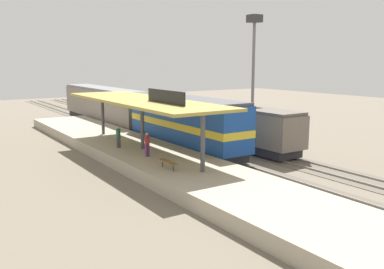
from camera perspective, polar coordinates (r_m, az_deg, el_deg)
ground_plane at (r=35.59m, az=2.80°, el=-2.19°), size 120.00×120.00×0.00m
track_near at (r=34.47m, az=0.12°, el=-2.53°), size 3.20×110.00×0.16m
track_far at (r=37.15m, az=6.04°, el=-1.67°), size 3.20×110.00×0.16m
platform at (r=32.12m, az=-6.74°, el=-2.77°), size 6.00×44.00×0.90m
station_canopy at (r=31.39m, az=-6.82°, el=4.49°), size 5.20×18.00×4.70m
platform_bench at (r=25.94m, az=-3.33°, el=-3.78°), size 0.44×1.70×0.50m
locomotive at (r=35.06m, az=-1.00°, el=1.64°), size 2.93×14.43×4.44m
passenger_carriage_single at (r=51.07m, az=-11.94°, el=3.95°), size 2.90×20.00×4.24m
freight_car at (r=36.09m, az=7.06°, el=1.10°), size 2.80×12.00×3.54m
light_mast at (r=39.67m, az=8.45°, el=11.18°), size 1.10×1.10×11.70m
person_waiting at (r=32.56m, az=-10.06°, el=-0.16°), size 0.34×0.34×1.71m
person_walking at (r=29.30m, az=-6.15°, el=-1.19°), size 0.34×0.34×1.71m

